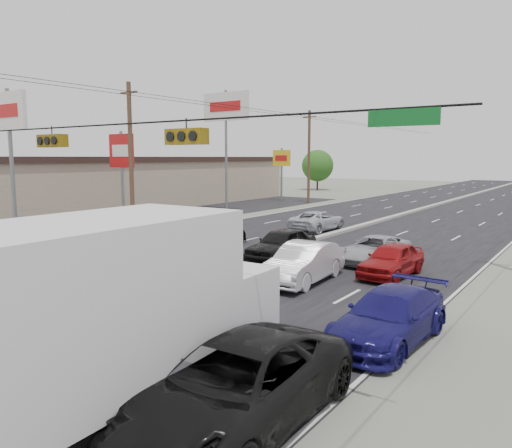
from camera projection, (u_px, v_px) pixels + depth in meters
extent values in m
plane|color=#606356|center=(33.00, 321.00, 15.33)|extent=(200.00, 200.00, 0.00)
cube|color=black|center=(385.00, 220.00, 39.72)|extent=(20.00, 160.00, 0.02)
cube|color=gray|center=(385.00, 219.00, 39.70)|extent=(0.50, 160.00, 0.20)
cube|color=tan|center=(118.00, 184.00, 50.09)|extent=(12.00, 42.00, 4.60)
cube|color=black|center=(185.00, 213.00, 45.29)|extent=(10.00, 42.00, 0.02)
cylinder|color=#422D1E|center=(131.00, 157.00, 33.94)|extent=(0.30, 0.30, 10.00)
cube|color=#422D1E|center=(129.00, 92.00, 33.37)|extent=(1.60, 0.12, 0.12)
cylinder|color=#422D1E|center=(309.00, 157.00, 54.27)|extent=(0.30, 0.30, 10.00)
cube|color=#422D1E|center=(309.00, 117.00, 53.70)|extent=(1.60, 0.12, 0.12)
cylinder|color=black|center=(22.00, 130.00, 14.56)|extent=(25.00, 0.04, 0.04)
cube|color=#72590C|center=(52.00, 141.00, 13.75)|extent=(1.05, 0.30, 0.35)
cube|color=#72590C|center=(186.00, 137.00, 10.92)|extent=(1.05, 0.30, 0.35)
cube|color=#0C591E|center=(403.00, 117.00, 8.17)|extent=(1.20, 0.04, 0.28)
cylinder|color=slate|center=(12.00, 166.00, 29.74)|extent=(0.24, 0.24, 9.00)
cube|color=silver|center=(8.00, 111.00, 29.31)|extent=(3.50, 0.25, 2.20)
cylinder|color=slate|center=(122.00, 176.00, 39.13)|extent=(0.24, 0.24, 7.00)
cube|color=#B21414|center=(121.00, 151.00, 38.87)|extent=(2.60, 0.25, 2.60)
cylinder|color=slate|center=(226.00, 152.00, 45.58)|extent=(0.24, 0.24, 11.00)
cube|color=silver|center=(226.00, 106.00, 45.04)|extent=(5.00, 0.25, 2.50)
cylinder|color=slate|center=(282.00, 175.00, 56.52)|extent=(0.24, 0.24, 6.00)
cube|color=gold|center=(282.00, 158.00, 56.27)|extent=(2.20, 0.25, 1.80)
cylinder|color=#382619|center=(317.00, 183.00, 76.43)|extent=(0.28, 0.28, 2.16)
sphere|color=#204E14|center=(318.00, 166.00, 76.08)|extent=(4.80, 4.80, 4.80)
cube|color=black|center=(134.00, 381.00, 10.14)|extent=(2.74, 7.75, 0.27)
cube|color=silver|center=(95.00, 302.00, 9.16)|extent=(2.90, 5.56, 3.07)
cube|color=silver|center=(217.00, 305.00, 12.34)|extent=(2.69, 2.16, 1.97)
cylinder|color=black|center=(176.00, 333.00, 12.85)|extent=(0.36, 1.00, 0.99)
cylinder|color=black|center=(250.00, 352.00, 11.60)|extent=(0.36, 1.00, 0.99)
imported|color=#A4190A|center=(156.00, 280.00, 17.55)|extent=(1.95, 4.41, 1.41)
imported|color=black|center=(237.00, 386.00, 9.25)|extent=(2.84, 5.78, 1.58)
imported|color=black|center=(281.00, 245.00, 24.31)|extent=(1.87, 4.55, 1.54)
imported|color=silver|center=(304.00, 263.00, 19.97)|extent=(1.94, 4.86, 1.57)
imported|color=#9B9DA2|center=(375.00, 250.00, 23.64)|extent=(2.45, 4.70, 1.26)
imported|color=#141155|center=(389.00, 317.00, 13.49)|extent=(2.20, 4.94, 1.41)
imported|color=maroon|center=(392.00, 260.00, 20.97)|extent=(1.84, 4.22, 1.42)
imported|color=black|center=(211.00, 233.00, 28.00)|extent=(2.45, 5.29, 1.49)
imported|color=#B8BBC0|center=(318.00, 221.00, 34.16)|extent=(2.44, 4.91, 1.34)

